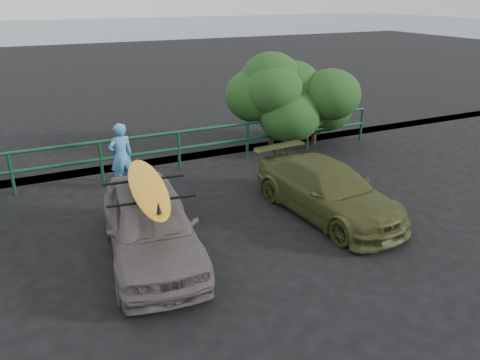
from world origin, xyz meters
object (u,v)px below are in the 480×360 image
object	(u,v)px
sedan	(151,225)
surfboard	(148,186)
man	(121,156)
olive_vehicle	(327,190)
guardrail	(141,155)

from	to	relation	value
sedan	surfboard	distance (m)	0.72
sedan	man	world-z (taller)	man
olive_vehicle	surfboard	size ratio (longest dim) A/B	1.35
man	olive_vehicle	bearing A→B (deg)	125.49
guardrail	sedan	size ratio (longest dim) A/B	3.78
sedan	man	bearing A→B (deg)	92.68
olive_vehicle	surfboard	distance (m)	3.86
guardrail	olive_vehicle	size ratio (longest dim) A/B	3.73
guardrail	olive_vehicle	xyz separation A→B (m)	(2.90, -3.94, 0.02)
olive_vehicle	man	bearing A→B (deg)	132.09
guardrail	sedan	world-z (taller)	sedan
guardrail	sedan	distance (m)	4.16
olive_vehicle	surfboard	bearing A→B (deg)	176.67
olive_vehicle	surfboard	world-z (taller)	surfboard
sedan	guardrail	bearing A→B (deg)	84.70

